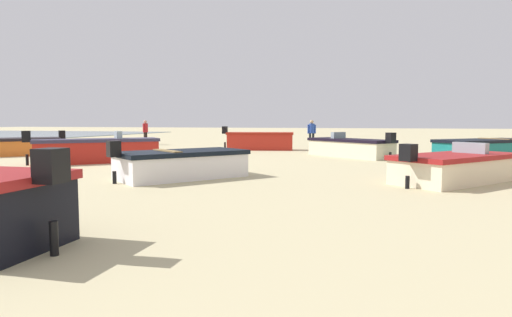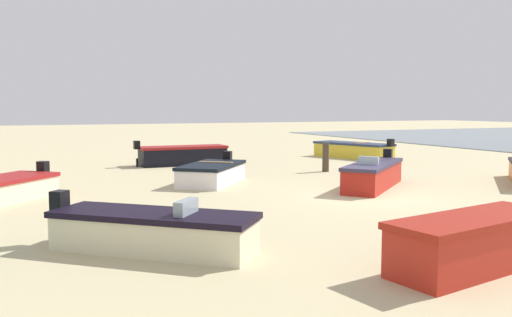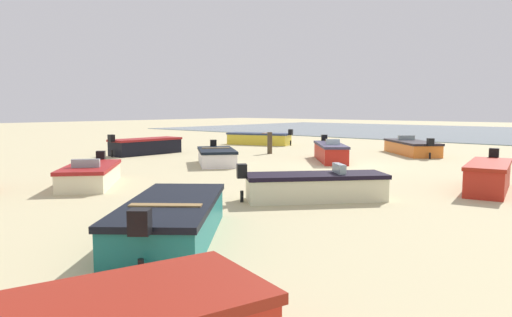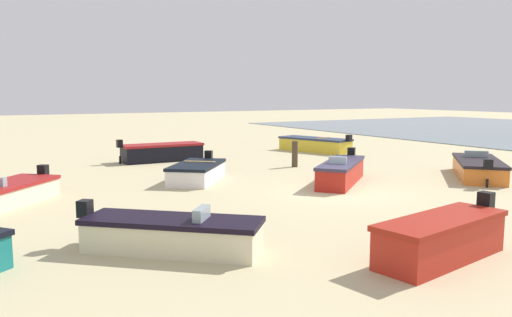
{
  "view_description": "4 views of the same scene",
  "coord_description": "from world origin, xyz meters",
  "views": [
    {
      "loc": [
        15.71,
        8.63,
        1.57
      ],
      "look_at": [
        3.47,
        5.44,
        0.48
      ],
      "focal_mm": 30.74,
      "sensor_mm": 36.0,
      "label": 1
    },
    {
      "loc": [
        -13.94,
        10.09,
        2.83
      ],
      "look_at": [
        1.73,
        3.14,
        1.18
      ],
      "focal_mm": 37.04,
      "sensor_mm": 36.0,
      "label": 2
    },
    {
      "loc": [
        -11.22,
        19.06,
        2.69
      ],
      "look_at": [
        1.15,
        4.79,
        0.64
      ],
      "focal_mm": 32.41,
      "sensor_mm": 36.0,
      "label": 3
    },
    {
      "loc": [
        -14.47,
        11.62,
        3.6
      ],
      "look_at": [
        3.24,
        1.64,
        0.99
      ],
      "focal_mm": 35.3,
      "sensor_mm": 36.0,
      "label": 4
    }
  ],
  "objects": [
    {
      "name": "boat_black_0",
      "position": [
        11.47,
        2.82,
        0.48
      ],
      "size": [
        1.5,
        4.58,
        1.26
      ],
      "rotation": [
        0.0,
        0.0,
        3.14
      ],
      "color": "black",
      "rests_on": "ground"
    },
    {
      "name": "boat_red_5",
      "position": [
        1.36,
        -1.27,
        0.46
      ],
      "size": [
        3.81,
        4.19,
        1.22
      ],
      "rotation": [
        0.0,
        0.0,
        0.7
      ],
      "color": "#B32018",
      "rests_on": "ground"
    },
    {
      "name": "boat_orange_9",
      "position": [
        -0.4,
        -7.4,
        0.41
      ],
      "size": [
        4.59,
        4.64,
        1.11
      ],
      "rotation": [
        0.0,
        0.0,
        3.92
      ],
      "color": "orange",
      "rests_on": "ground"
    },
    {
      "name": "ground_plane",
      "position": [
        0.0,
        0.0,
        0.0
      ],
      "size": [
        160.0,
        160.0,
        0.0
      ],
      "primitive_type": "plane",
      "color": "#BFB285"
    },
    {
      "name": "boat_teal_3",
      "position": [
        -3.87,
        13.21,
        0.42
      ],
      "size": [
        4.03,
        4.4,
        1.14
      ],
      "rotation": [
        0.0,
        0.0,
        3.82
      ],
      "color": "#176F6F",
      "rests_on": "ground"
    },
    {
      "name": "boat_cream_6",
      "position": [
        3.63,
        10.78,
        0.38
      ],
      "size": [
        3.8,
        3.6,
        1.04
      ],
      "rotation": [
        0.0,
        0.0,
        0.85
      ],
      "color": "beige",
      "rests_on": "ground"
    },
    {
      "name": "mooring_post_near_water",
      "position": [
        6.14,
        -2.21,
        0.64
      ],
      "size": [
        0.3,
        0.3,
        1.28
      ],
      "primitive_type": "cylinder",
      "color": "#473829",
      "rests_on": "ground"
    },
    {
      "name": "boat_white_8",
      "position": [
        4.67,
        3.63,
        0.39
      ],
      "size": [
        3.73,
        3.47,
        1.08
      ],
      "rotation": [
        0.0,
        0.0,
        0.89
      ],
      "color": "white",
      "rests_on": "ground"
    },
    {
      "name": "boat_yellow_10",
      "position": [
        11.13,
        -7.08,
        0.44
      ],
      "size": [
        5.03,
        2.94,
        1.19
      ],
      "rotation": [
        0.0,
        0.0,
        5.03
      ],
      "color": "yellow",
      "rests_on": "ground"
    },
    {
      "name": "boat_cream_7",
      "position": [
        -3.76,
        7.8,
        0.41
      ],
      "size": [
        3.69,
        3.95,
        1.11
      ],
      "rotation": [
        0.0,
        0.0,
        2.42
      ],
      "color": "beige",
      "rests_on": "ground"
    },
    {
      "name": "boat_red_2",
      "position": [
        -7.2,
        2.88,
        0.49
      ],
      "size": [
        1.79,
        3.93,
        1.27
      ],
      "rotation": [
        0.0,
        0.0,
        0.17
      ],
      "color": "#B52519",
      "rests_on": "ground"
    }
  ]
}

